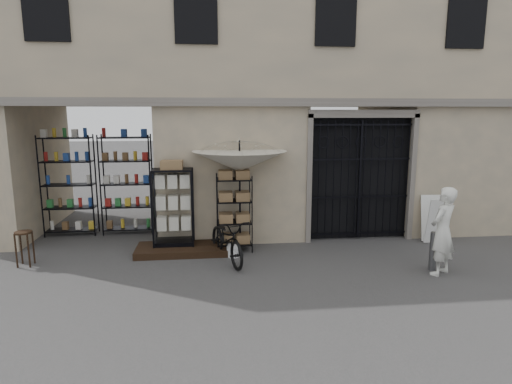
{
  "coord_description": "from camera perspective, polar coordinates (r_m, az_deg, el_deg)",
  "views": [
    {
      "loc": [
        -1.78,
        -7.55,
        3.03
      ],
      "look_at": [
        -0.8,
        1.4,
        1.35
      ],
      "focal_mm": 30.0,
      "sensor_mm": 36.0,
      "label": 1
    }
  ],
  "objects": [
    {
      "name": "bicycle",
      "position": [
        9.0,
        -3.85,
        -9.13
      ],
      "size": [
        0.86,
        1.06,
        1.75
      ],
      "primitive_type": "imported",
      "rotation": [
        0.0,
        0.0,
        0.31
      ],
      "color": "black",
      "rests_on": "ground"
    },
    {
      "name": "ground",
      "position": [
        8.33,
        6.65,
        -10.85
      ],
      "size": [
        80.0,
        80.0,
        0.0
      ],
      "primitive_type": "plane",
      "color": "black",
      "rests_on": "ground"
    },
    {
      "name": "steel_bollard",
      "position": [
        9.05,
        22.54,
        -7.3
      ],
      "size": [
        0.16,
        0.16,
        0.76
      ],
      "primitive_type": "cylinder",
      "rotation": [
        0.0,
        0.0,
        0.15
      ],
      "color": "#5C5D5F",
      "rests_on": "ground"
    },
    {
      "name": "shop_recess",
      "position": [
        10.81,
        -20.76,
        1.74
      ],
      "size": [
        3.0,
        1.7,
        3.0
      ],
      "primitive_type": "cube",
      "color": "black",
      "rests_on": "ground"
    },
    {
      "name": "shop_shelving",
      "position": [
        11.34,
        -20.31,
        0.88
      ],
      "size": [
        2.7,
        0.5,
        2.5
      ],
      "primitive_type": "cube",
      "color": "black",
      "rests_on": "ground"
    },
    {
      "name": "easel_sign",
      "position": [
        10.87,
        22.76,
        -3.4
      ],
      "size": [
        0.55,
        0.63,
        1.08
      ],
      "rotation": [
        0.0,
        0.0,
        -0.07
      ],
      "color": "silver",
      "rests_on": "ground"
    },
    {
      "name": "display_cabinet",
      "position": [
        9.55,
        -10.97,
        -2.49
      ],
      "size": [
        0.96,
        0.75,
        1.82
      ],
      "rotation": [
        0.0,
        0.0,
        -0.32
      ],
      "color": "black",
      "rests_on": "step_platform"
    },
    {
      "name": "main_building",
      "position": [
        11.78,
        2.62,
        17.73
      ],
      "size": [
        14.0,
        4.0,
        9.0
      ],
      "primitive_type": "cube",
      "color": "tan",
      "rests_on": "ground"
    },
    {
      "name": "wire_rack",
      "position": [
        9.46,
        -2.93,
        -2.86
      ],
      "size": [
        0.77,
        0.57,
        1.7
      ],
      "rotation": [
        0.0,
        0.0,
        -0.05
      ],
      "color": "black",
      "rests_on": "ground"
    },
    {
      "name": "shopkeeper",
      "position": [
        9.0,
        23.23,
        -9.99
      ],
      "size": [
        1.45,
        1.74,
        0.4
      ],
      "primitive_type": "imported",
      "rotation": [
        0.0,
        0.0,
        3.74
      ],
      "color": "silver",
      "rests_on": "ground"
    },
    {
      "name": "wooden_stool",
      "position": [
        9.76,
        -28.46,
        -6.55
      ],
      "size": [
        0.36,
        0.36,
        0.71
      ],
      "rotation": [
        0.0,
        0.0,
        0.07
      ],
      "color": "black",
      "rests_on": "ground"
    },
    {
      "name": "iron_gate",
      "position": [
        10.55,
        13.38,
        1.94
      ],
      "size": [
        2.5,
        0.21,
        3.0
      ],
      "color": "black",
      "rests_on": "ground"
    },
    {
      "name": "step_platform",
      "position": [
        9.59,
        -9.73,
        -7.54
      ],
      "size": [
        2.0,
        0.9,
        0.15
      ],
      "primitive_type": "cube",
      "color": "black",
      "rests_on": "ground"
    },
    {
      "name": "market_umbrella",
      "position": [
        9.33,
        -2.21,
        4.87
      ],
      "size": [
        1.94,
        1.97,
        2.92
      ],
      "rotation": [
        0.0,
        0.0,
        0.09
      ],
      "color": "black",
      "rests_on": "ground"
    },
    {
      "name": "white_bucket",
      "position": [
        9.21,
        -3.07,
        -7.78
      ],
      "size": [
        0.28,
        0.28,
        0.27
      ],
      "primitive_type": "cylinder",
      "rotation": [
        0.0,
        0.0,
        -0.03
      ],
      "color": "silver",
      "rests_on": "ground"
    }
  ]
}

